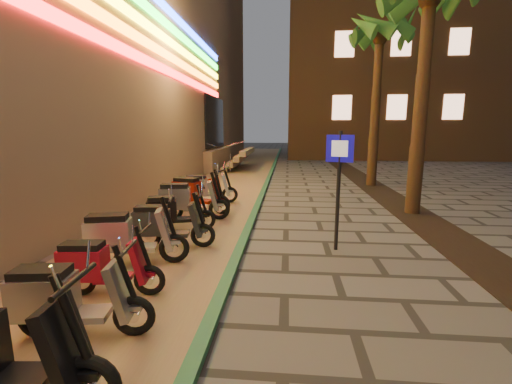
# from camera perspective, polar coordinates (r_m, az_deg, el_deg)

# --- Properties ---
(ground) EXTENTS (120.00, 120.00, 0.00)m
(ground) POSITION_cam_1_polar(r_m,az_deg,el_deg) (3.78, 4.46, -28.47)
(ground) COLOR #474442
(ground) RESTS_ON ground
(parking_strip) EXTENTS (3.40, 60.00, 0.01)m
(parking_strip) POSITION_cam_1_polar(r_m,az_deg,el_deg) (13.42, -6.00, 0.16)
(parking_strip) COLOR #8C7251
(parking_strip) RESTS_ON ground
(green_curb) EXTENTS (0.18, 60.00, 0.10)m
(green_curb) POSITION_cam_1_polar(r_m,az_deg,el_deg) (13.18, 1.26, 0.23)
(green_curb) COLOR #24603C
(green_curb) RESTS_ON ground
(planting_strip) EXTENTS (1.20, 40.00, 0.02)m
(planting_strip) POSITION_cam_1_polar(r_m,az_deg,el_deg) (9.03, 28.66, -6.08)
(planting_strip) COLOR black
(planting_strip) RESTS_ON ground
(apartment_block) EXTENTS (18.00, 16.06, 25.00)m
(apartment_block) POSITION_cam_1_polar(r_m,az_deg,el_deg) (37.47, 21.10, 25.40)
(apartment_block) COLOR brown
(apartment_block) RESTS_ON ground
(palm_d) EXTENTS (2.97, 3.02, 7.16)m
(palm_d) POSITION_cam_1_polar(r_m,az_deg,el_deg) (15.78, 19.93, 22.88)
(palm_d) COLOR #472D19
(palm_d) RESTS_ON ground
(pedestrian_sign) EXTENTS (0.50, 0.17, 2.34)m
(pedestrian_sign) POSITION_cam_1_polar(r_m,az_deg,el_deg) (6.77, 13.64, 2.85)
(pedestrian_sign) COLOR black
(pedestrian_sign) RESTS_ON ground
(scooter_4) EXTENTS (1.58, 0.64, 1.11)m
(scooter_4) POSITION_cam_1_polar(r_m,az_deg,el_deg) (4.59, -29.13, -15.26)
(scooter_4) COLOR black
(scooter_4) RESTS_ON ground
(scooter_5) EXTENTS (1.48, 0.55, 1.04)m
(scooter_5) POSITION_cam_1_polar(r_m,az_deg,el_deg) (5.47, -24.60, -11.11)
(scooter_5) COLOR black
(scooter_5) RESTS_ON ground
(scooter_6) EXTENTS (1.74, 0.85, 1.23)m
(scooter_6) POSITION_cam_1_polar(r_m,az_deg,el_deg) (6.42, -21.00, -6.96)
(scooter_6) COLOR black
(scooter_6) RESTS_ON ground
(scooter_7) EXTENTS (1.63, 0.65, 1.14)m
(scooter_7) POSITION_cam_1_polar(r_m,az_deg,el_deg) (7.14, -15.04, -5.19)
(scooter_7) COLOR black
(scooter_7) RESTS_ON ground
(scooter_8) EXTENTS (1.57, 0.82, 1.11)m
(scooter_8) POSITION_cam_1_polar(r_m,az_deg,el_deg) (8.21, -13.72, -3.21)
(scooter_8) COLOR black
(scooter_8) RESTS_ON ground
(scooter_9) EXTENTS (1.83, 0.79, 1.29)m
(scooter_9) POSITION_cam_1_polar(r_m,az_deg,el_deg) (9.14, -11.60, -1.27)
(scooter_9) COLOR black
(scooter_9) RESTS_ON ground
(scooter_10) EXTENTS (1.80, 0.94, 1.28)m
(scooter_10) POSITION_cam_1_polar(r_m,az_deg,el_deg) (10.11, -10.16, -0.12)
(scooter_10) COLOR black
(scooter_10) RESTS_ON ground
(scooter_11) EXTENTS (1.70, 0.85, 1.20)m
(scooter_11) POSITION_cam_1_polar(r_m,az_deg,el_deg) (11.13, -8.56, 0.69)
(scooter_11) COLOR black
(scooter_11) RESTS_ON ground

